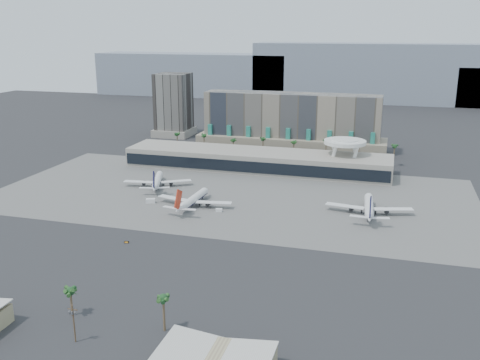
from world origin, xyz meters
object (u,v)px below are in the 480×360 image
(airliner_right, at_px, (369,207))
(service_vehicle_b, at_px, (219,210))
(airliner_left, at_px, (157,181))
(service_vehicle_a, at_px, (151,201))
(utility_pole, at_px, (73,320))
(taxiway_sign, at_px, (127,242))
(airliner_centre, at_px, (193,200))

(airliner_right, height_order, service_vehicle_b, airliner_right)
(airliner_left, distance_m, service_vehicle_a, 29.87)
(utility_pole, xyz_separation_m, taxiway_sign, (-20.75, 71.33, -6.69))
(utility_pole, height_order, service_vehicle_b, utility_pole)
(airliner_right, relative_size, service_vehicle_a, 9.32)
(airliner_left, distance_m, airliner_right, 120.60)
(airliner_left, bearing_deg, taxiway_sign, -93.52)
(airliner_right, distance_m, taxiway_sign, 117.72)
(airliner_centre, relative_size, service_vehicle_b, 13.10)
(airliner_left, relative_size, service_vehicle_a, 8.23)
(airliner_centre, height_order, service_vehicle_a, airliner_centre)
(service_vehicle_b, distance_m, taxiway_sign, 55.23)
(airliner_centre, height_order, taxiway_sign, airliner_centre)
(utility_pole, relative_size, service_vehicle_a, 2.54)
(airliner_right, bearing_deg, utility_pole, -122.64)
(airliner_centre, bearing_deg, airliner_left, 142.24)
(airliner_right, height_order, taxiway_sign, airliner_right)
(service_vehicle_a, bearing_deg, service_vehicle_b, -26.00)
(utility_pole, xyz_separation_m, service_vehicle_b, (4.53, 120.44, -6.32))
(service_vehicle_b, bearing_deg, taxiway_sign, -130.22)
(service_vehicle_a, relative_size, taxiway_sign, 2.33)
(airliner_centre, distance_m, service_vehicle_a, 23.56)
(utility_pole, relative_size, airliner_right, 0.27)
(airliner_left, height_order, taxiway_sign, airliner_left)
(utility_pole, bearing_deg, airliner_right, 60.96)
(airliner_left, height_order, service_vehicle_b, airliner_left)
(service_vehicle_b, bearing_deg, service_vehicle_a, 161.92)
(service_vehicle_a, bearing_deg, airliner_right, -13.81)
(airliner_centre, height_order, airliner_right, airliner_right)
(airliner_left, xyz_separation_m, airliner_centre, (32.42, -27.40, 0.13))
(airliner_right, xyz_separation_m, service_vehicle_b, (-71.91, -17.24, -3.00))
(airliner_centre, distance_m, taxiway_sign, 54.54)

